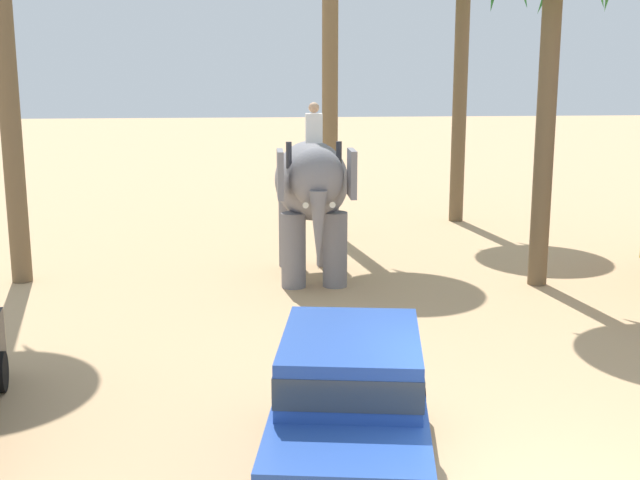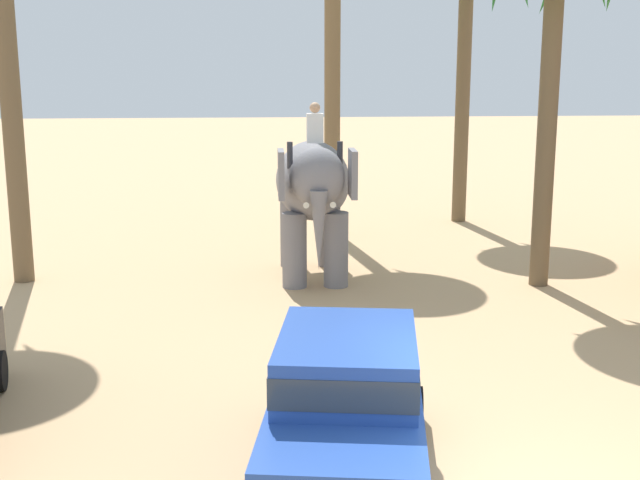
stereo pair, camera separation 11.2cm
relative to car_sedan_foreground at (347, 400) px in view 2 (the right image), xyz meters
The scene contains 2 objects.
car_sedan_foreground is the anchor object (origin of this frame).
elephant_with_mahout 9.01m from the car_sedan_foreground, 88.77° to the left, with size 1.62×3.86×3.88m.
Camera 2 is at (-2.65, -8.02, 4.81)m, focal length 47.42 mm.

